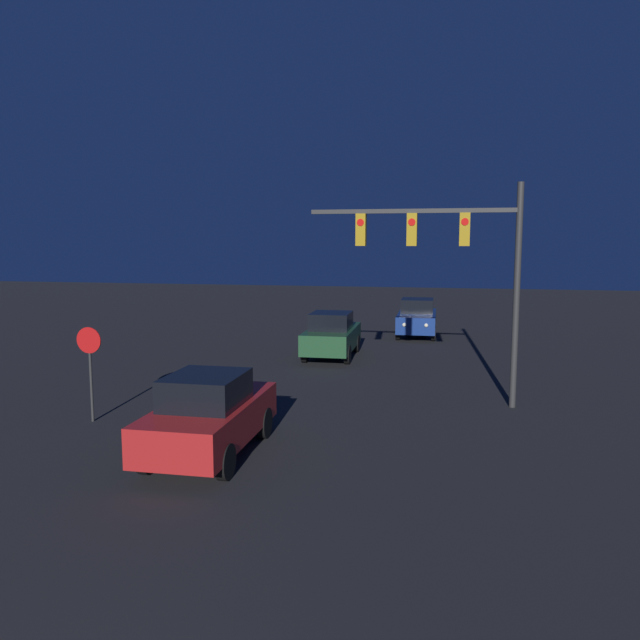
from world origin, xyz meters
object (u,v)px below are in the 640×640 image
Objects in this scene: car_mid at (332,335)px; car_far at (417,318)px; traffic_signal_mast at (453,253)px; stop_sign at (90,357)px; car_near at (209,415)px.

car_far is at bearing 63.33° from car_mid.
stop_sign is (-8.91, -3.69, -2.56)m from traffic_signal_mast.
car_mid is 0.72× the size of traffic_signal_mast.
car_mid is 6.94m from car_far.
traffic_signal_mast is at bearing 46.62° from car_near.
car_far is 13.11m from traffic_signal_mast.
car_near and car_mid have the same top height.
car_far is at bearing 78.72° from car_near.
car_near is 8.12m from traffic_signal_mast.
car_near is 4.34m from stop_sign.
traffic_signal_mast is at bearing -54.99° from car_mid.
stop_sign is (-3.90, 1.74, 0.79)m from car_near.
car_mid is at bearing 126.32° from traffic_signal_mast.
car_near is 0.71× the size of traffic_signal_mast.
car_mid is 10.89m from stop_sign.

